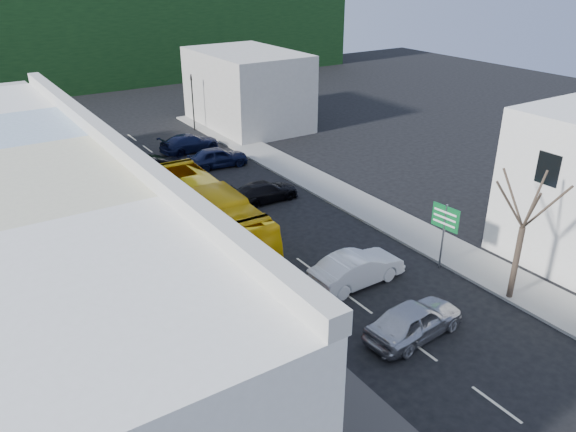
# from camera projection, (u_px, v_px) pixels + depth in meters

# --- Properties ---
(ground) EXTENTS (120.00, 120.00, 0.00)m
(ground) POSITION_uv_depth(u_px,v_px,m) (357.00, 302.00, 26.64)
(ground) COLOR black
(ground) RESTS_ON ground
(sidewalk_left) EXTENTS (3.00, 52.00, 0.15)m
(sidewalk_left) POSITION_uv_depth(u_px,v_px,m) (133.00, 257.00, 30.50)
(sidewalk_left) COLOR gray
(sidewalk_left) RESTS_ON ground
(sidewalk_right) EXTENTS (3.00, 52.00, 0.15)m
(sidewalk_right) POSITION_uv_depth(u_px,v_px,m) (348.00, 198.00, 37.94)
(sidewalk_right) COLOR gray
(sidewalk_right) RESTS_ON ground
(shopfront_row) EXTENTS (8.25, 30.00, 8.00)m
(shopfront_row) POSITION_uv_depth(u_px,v_px,m) (42.00, 255.00, 22.58)
(shopfront_row) COLOR white
(shopfront_row) RESTS_ON ground
(distant_block_right) EXTENTS (8.00, 12.00, 7.00)m
(distant_block_right) POSITION_uv_depth(u_px,v_px,m) (247.00, 89.00, 53.44)
(distant_block_right) COLOR #B7B2A8
(distant_block_right) RESTS_ON ground
(hillside) EXTENTS (80.00, 26.00, 14.00)m
(hillside) POSITION_uv_depth(u_px,v_px,m) (30.00, 27.00, 72.60)
(hillside) COLOR black
(hillside) RESTS_ON ground
(bus) EXTENTS (2.86, 11.67, 3.10)m
(bus) POSITION_uv_depth(u_px,v_px,m) (208.00, 216.00, 31.82)
(bus) COLOR yellow
(bus) RESTS_ON ground
(car_silver) EXTENTS (4.53, 2.16, 1.40)m
(car_silver) POSITION_uv_depth(u_px,v_px,m) (414.00, 322.00, 24.00)
(car_silver) COLOR #B9B9BF
(car_silver) RESTS_ON ground
(car_white) EXTENTS (4.45, 1.92, 1.40)m
(car_white) POSITION_uv_depth(u_px,v_px,m) (357.00, 271.00, 27.93)
(car_white) COLOR silver
(car_white) RESTS_ON ground
(car_red) EXTENTS (4.79, 2.42, 1.40)m
(car_red) POSITION_uv_depth(u_px,v_px,m) (281.00, 315.00, 24.50)
(car_red) COLOR maroon
(car_red) RESTS_ON ground
(car_black_near) EXTENTS (4.50, 1.85, 1.40)m
(car_black_near) POSITION_uv_depth(u_px,v_px,m) (265.00, 191.00, 37.46)
(car_black_near) COLOR black
(car_black_near) RESTS_ON ground
(car_navy_mid) EXTENTS (4.59, 2.33, 1.40)m
(car_navy_mid) POSITION_uv_depth(u_px,v_px,m) (218.00, 158.00, 43.59)
(car_navy_mid) COLOR black
(car_navy_mid) RESTS_ON ground
(car_black_far) EXTENTS (4.42, 1.85, 1.40)m
(car_black_far) POSITION_uv_depth(u_px,v_px,m) (156.00, 167.00, 41.84)
(car_black_far) COLOR black
(car_black_far) RESTS_ON ground
(car_navy_far) EXTENTS (4.66, 2.28, 1.40)m
(car_navy_far) POSITION_uv_depth(u_px,v_px,m) (190.00, 143.00, 47.08)
(car_navy_far) COLOR black
(car_navy_far) RESTS_ON ground
(pedestrian_left) EXTENTS (0.58, 0.70, 1.70)m
(pedestrian_left) POSITION_uv_depth(u_px,v_px,m) (193.00, 294.00, 25.44)
(pedestrian_left) COLOR black
(pedestrian_left) RESTS_ON sidewalk_left
(direction_sign) EXTENTS (0.49, 1.66, 3.60)m
(direction_sign) POSITION_uv_depth(u_px,v_px,m) (443.00, 237.00, 28.94)
(direction_sign) COLOR #0B6029
(direction_sign) RESTS_ON ground
(street_tree) EXTENTS (2.69, 2.69, 7.62)m
(street_tree) POSITION_uv_depth(u_px,v_px,m) (523.00, 228.00, 25.32)
(street_tree) COLOR #32261C
(street_tree) RESTS_ON ground
(traffic_signal) EXTENTS (1.08, 1.32, 5.23)m
(traffic_signal) POSITION_uv_depth(u_px,v_px,m) (193.00, 103.00, 52.07)
(traffic_signal) COLOR black
(traffic_signal) RESTS_ON ground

